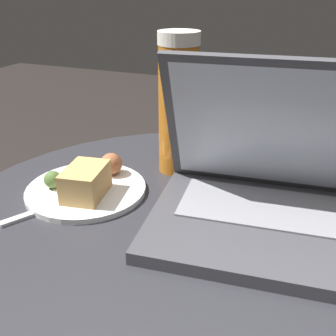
% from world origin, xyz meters
% --- Properties ---
extents(table, '(0.76, 0.76, 0.51)m').
position_xyz_m(table, '(0.00, 0.00, 0.39)').
color(table, '#515156').
rests_on(table, ground_plane).
extents(laptop, '(0.34, 0.26, 0.23)m').
position_xyz_m(laptop, '(0.09, 0.05, 0.56)').
color(laptop, '#47474C').
rests_on(laptop, table).
extents(beer_glass, '(0.07, 0.07, 0.24)m').
position_xyz_m(beer_glass, '(-0.09, 0.17, 0.63)').
color(beer_glass, '#C6701E').
rests_on(beer_glass, table).
extents(snack_plate, '(0.19, 0.19, 0.06)m').
position_xyz_m(snack_plate, '(-0.19, 0.03, 0.53)').
color(snack_plate, white).
rests_on(snack_plate, table).
extents(fork, '(0.10, 0.15, 0.00)m').
position_xyz_m(fork, '(-0.20, -0.01, 0.51)').
color(fork, silver).
rests_on(fork, table).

